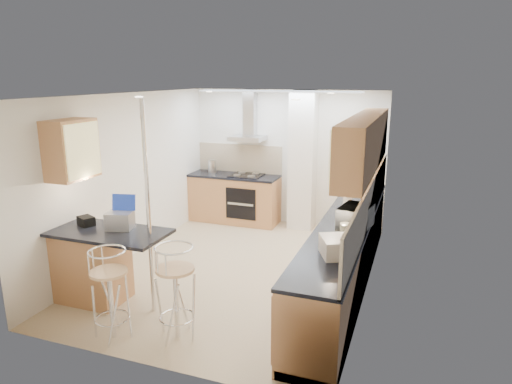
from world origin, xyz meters
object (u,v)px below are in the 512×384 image
(laptop, at_px, (120,221))
(bar_stool_near, at_px, (110,294))
(bread_bin, at_px, (336,247))
(bar_stool_end, at_px, (176,292))
(microwave, at_px, (355,217))

(laptop, distance_m, bar_stool_near, 1.02)
(bar_stool_near, bearing_deg, bread_bin, 21.91)
(bar_stool_near, relative_size, bar_stool_end, 0.96)
(microwave, relative_size, laptop, 1.66)
(microwave, xyz_separation_m, laptop, (-2.66, -1.06, -0.02))
(laptop, relative_size, bar_stool_near, 0.30)
(microwave, bearing_deg, laptop, 121.11)
(bar_stool_end, height_order, bread_bin, bread_bin)
(bread_bin, bearing_deg, microwave, 61.92)
(microwave, height_order, laptop, microwave)
(microwave, height_order, bread_bin, microwave)
(bar_stool_end, bearing_deg, microwave, -14.77)
(microwave, bearing_deg, bread_bin, -174.29)
(microwave, height_order, bar_stool_end, microwave)
(laptop, xyz_separation_m, bar_stool_end, (1.04, -0.53, -0.52))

